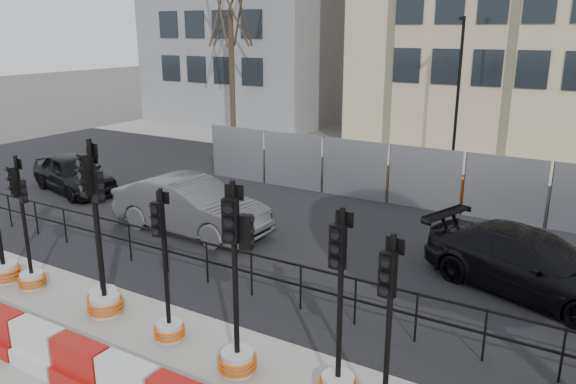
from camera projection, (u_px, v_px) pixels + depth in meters
The scene contains 19 objects.
ground at pixel (217, 320), 11.04m from camera, with size 120.00×120.00×0.00m, color #51514C.
road at pixel (362, 220), 16.80m from camera, with size 40.00×14.00×0.03m, color black.
sidewalk_far at pixel (446, 162), 24.21m from camera, with size 40.00×4.00×0.02m, color gray.
building_grey at pixel (254, 4), 34.11m from camera, with size 11.00×9.06×14.00m.
kerb_railing at pixel (251, 267), 11.84m from camera, with size 18.00×0.04×1.00m.
heras_fencing at pixel (382, 176), 19.08m from camera, with size 14.33×1.72×2.00m.
lamp_post_far at pixel (458, 89), 22.23m from camera, with size 0.12×0.56×6.00m.
tree_bare_far at pixel (230, 5), 27.39m from camera, with size 2.00×2.00×9.00m.
barrier_row at pixel (104, 377), 8.64m from camera, with size 14.65×0.50×0.80m.
traffic_signal_a at pixel (0, 251), 12.51m from camera, with size 0.72×0.72×3.64m.
traffic_signal_b at pixel (29, 258), 12.21m from camera, with size 0.59×0.59×3.01m.
traffic_signal_c at pixel (101, 277), 11.32m from camera, with size 0.67×0.67×3.38m.
traffic_signal_d at pixel (102, 276), 10.99m from camera, with size 0.71×0.71×3.59m.
traffic_signal_e at pixel (168, 311), 10.17m from camera, with size 0.57×0.57×2.91m.
traffic_signal_f at pixel (237, 331), 9.12m from camera, with size 0.66×0.66×3.33m.
traffic_signal_g at pixel (338, 361), 8.55m from camera, with size 0.61×0.61×3.11m.
car_a at pixel (74, 173), 19.57m from camera, with size 4.24×2.51×1.35m, color black.
car_b at pixel (191, 206), 15.66m from camera, with size 4.71×1.73×1.54m, color #4D4D52.
car_c at pixel (531, 264), 11.99m from camera, with size 5.07×3.36×1.37m, color black.
Camera 1 is at (6.29, -7.77, 5.51)m, focal length 35.00 mm.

